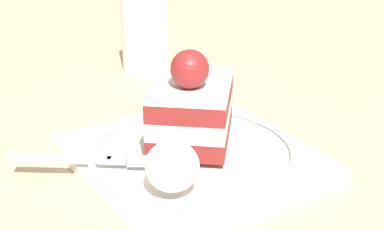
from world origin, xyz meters
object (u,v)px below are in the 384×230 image
at_px(drink_glass_near, 146,35).
at_px(whipped_cream_dollop, 172,166).
at_px(dessert_plate, 192,155).
at_px(fork, 90,160).
at_px(cake_slice, 191,108).

bearing_deg(drink_glass_near, whipped_cream_dollop, 61.28).
height_order(dessert_plate, whipped_cream_dollop, whipped_cream_dollop).
bearing_deg(fork, dessert_plate, 162.69).
height_order(dessert_plate, drink_glass_near, drink_glass_near).
bearing_deg(fork, whipped_cream_dollop, 112.76).
bearing_deg(cake_slice, drink_glass_near, -112.83).
distance_m(dessert_plate, whipped_cream_dollop, 0.08).
bearing_deg(cake_slice, dessert_plate, 57.05).
bearing_deg(whipped_cream_dollop, fork, -67.24).
bearing_deg(dessert_plate, cake_slice, -122.95).
bearing_deg(fork, drink_glass_near, -131.51).
height_order(dessert_plate, cake_slice, cake_slice).
relative_size(cake_slice, fork, 1.13).
height_order(dessert_plate, fork, fork).
distance_m(whipped_cream_dollop, fork, 0.08).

